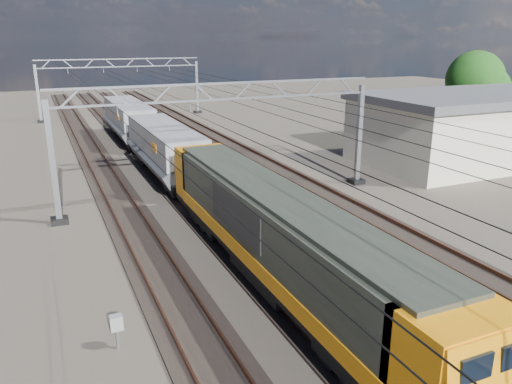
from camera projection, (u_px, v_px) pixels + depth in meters
name	position (u px, v px, depth m)	size (l,w,h in m)	color
ground	(252.00, 222.00, 26.92)	(160.00, 160.00, 0.00)	#29241F
track_outer_west	(140.00, 238.00, 24.59)	(2.60, 140.00, 0.30)	black
track_loco	(217.00, 226.00, 26.13)	(2.60, 140.00, 0.30)	black
track_inner_east	(285.00, 216.00, 27.67)	(2.60, 140.00, 0.30)	black
track_outer_east	(346.00, 206.00, 29.21)	(2.60, 140.00, 0.30)	black
catenary_gantry_mid	(225.00, 138.00, 29.26)	(19.90, 0.90, 7.11)	#969BA3
catenary_gantry_far	(122.00, 86.00, 60.71)	(19.90, 0.90, 7.11)	#969BA3
overhead_wires	(203.00, 99.00, 32.20)	(12.03, 140.00, 0.53)	black
locomotive	(277.00, 232.00, 19.28)	(2.76, 21.10, 3.62)	black
hopper_wagon_lead	(165.00, 147.00, 34.77)	(3.38, 13.00, 3.25)	black
hopper_wagon_mid	(129.00, 118.00, 47.17)	(3.38, 13.00, 3.25)	black
trackside_cabinet	(116.00, 324.00, 15.73)	(0.40, 0.30, 1.19)	#969BA3
industrial_shed	(474.00, 126.00, 39.83)	(18.60, 10.60, 5.40)	silver
tree_far	(479.00, 82.00, 49.06)	(5.97, 5.57, 8.35)	#372119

